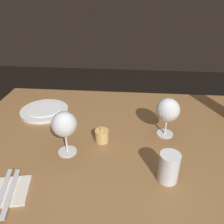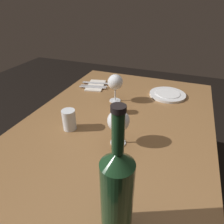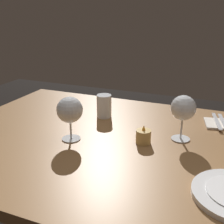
# 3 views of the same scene
# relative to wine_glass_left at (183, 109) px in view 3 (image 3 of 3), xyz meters

# --- Properties ---
(dining_table) EXTENTS (1.30, 0.90, 0.74)m
(dining_table) POSITION_rel_wine_glass_left_xyz_m (-0.20, -0.09, -0.21)
(dining_table) COLOR olive
(dining_table) RESTS_ON ground
(wine_glass_left) EXTENTS (0.09, 0.09, 0.16)m
(wine_glass_left) POSITION_rel_wine_glass_left_xyz_m (0.00, 0.00, 0.00)
(wine_glass_left) COLOR white
(wine_glass_left) RESTS_ON dining_table
(wine_glass_right) EXTENTS (0.09, 0.09, 0.16)m
(wine_glass_right) POSITION_rel_wine_glass_left_xyz_m (-0.36, -0.15, -0.01)
(wine_glass_right) COLOR white
(wine_glass_right) RESTS_ON dining_table
(water_tumbler) EXTENTS (0.06, 0.06, 0.10)m
(water_tumbler) POSITION_rel_wine_glass_left_xyz_m (-0.34, 0.10, -0.07)
(water_tumbler) COLOR white
(water_tumbler) RESTS_ON dining_table
(votive_candle) EXTENTS (0.05, 0.05, 0.07)m
(votive_candle) POSITION_rel_wine_glass_left_xyz_m (-0.12, -0.08, -0.09)
(votive_candle) COLOR #DBB266
(votive_candle) RESTS_ON dining_table
(fork_inner) EXTENTS (0.05, 0.18, 0.00)m
(fork_inner) POSITION_rel_wine_glass_left_xyz_m (0.14, 0.20, -0.11)
(fork_inner) COLOR silver
(fork_inner) RESTS_ON folded_napkin
(fork_outer) EXTENTS (0.05, 0.18, 0.00)m
(fork_outer) POSITION_rel_wine_glass_left_xyz_m (0.11, 0.20, -0.11)
(fork_outer) COLOR silver
(fork_outer) RESTS_ON folded_napkin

